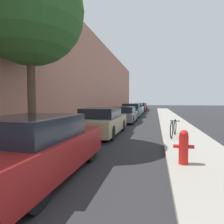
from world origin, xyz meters
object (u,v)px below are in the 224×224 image
(parked_car_teal, at_px, (131,111))
(parked_car_maroon, at_px, (140,107))
(parked_car_white, at_px, (136,109))
(fire_hydrant, at_px, (184,147))
(parked_car_black, at_px, (142,107))
(bicycle, at_px, (173,128))
(street_tree_near, at_px, (30,11))
(parked_car_grey, at_px, (124,115))
(parked_car_champagne, at_px, (102,122))
(parked_car_red, at_px, (35,148))

(parked_car_teal, bearing_deg, parked_car_maroon, 89.69)
(parked_car_white, xyz_separation_m, parked_car_maroon, (0.11, 6.13, 0.00))
(parked_car_teal, distance_m, fire_hydrant, 15.44)
(parked_car_black, bearing_deg, bicycle, -83.29)
(parked_car_maroon, xyz_separation_m, street_tree_near, (-1.94, -24.94, 4.18))
(parked_car_grey, relative_size, parked_car_maroon, 0.90)
(parked_car_champagne, xyz_separation_m, parked_car_black, (0.15, 27.06, -0.04))
(parked_car_red, relative_size, parked_car_teal, 0.96)
(parked_car_white, height_order, parked_car_maroon, parked_car_white)
(parked_car_maroon, bearing_deg, fire_hydrant, -83.25)
(parked_car_white, distance_m, parked_car_black, 11.38)
(parked_car_champagne, distance_m, parked_car_teal, 10.85)
(parked_car_grey, distance_m, fire_hydrant, 10.44)
(parked_car_champagne, bearing_deg, bicycle, -6.62)
(parked_car_teal, height_order, parked_car_maroon, parked_car_teal)
(street_tree_near, distance_m, fire_hydrant, 6.70)
(parked_car_teal, relative_size, bicycle, 2.48)
(parked_car_black, bearing_deg, street_tree_near, -93.59)
(parked_car_grey, xyz_separation_m, parked_car_teal, (-0.05, 5.15, 0.07))
(parked_car_teal, xyz_separation_m, street_tree_near, (-1.88, -13.97, 4.17))
(parked_car_red, distance_m, parked_car_maroon, 27.33)
(street_tree_near, bearing_deg, parked_car_black, 86.41)
(street_tree_near, distance_m, bicycle, 7.25)
(parked_car_champagne, xyz_separation_m, parked_car_white, (0.09, 15.69, 0.01))
(parked_car_grey, height_order, parked_car_white, parked_car_white)
(parked_car_maroon, bearing_deg, street_tree_near, -94.46)
(parked_car_maroon, height_order, bicycle, parked_car_maroon)
(parked_car_champagne, relative_size, parked_car_teal, 1.05)
(parked_car_white, relative_size, street_tree_near, 0.62)
(parked_car_champagne, height_order, fire_hydrant, parked_car_champagne)
(parked_car_grey, distance_m, parked_car_black, 21.36)
(parked_car_champagne, height_order, parked_car_grey, parked_car_champagne)
(street_tree_near, xyz_separation_m, fire_hydrant, (5.03, -1.15, -4.27))
(parked_car_teal, distance_m, parked_car_maroon, 10.97)
(parked_car_champagne, distance_m, fire_hydrant, 5.39)
(parked_car_grey, bearing_deg, bicycle, -62.39)
(parked_car_black, xyz_separation_m, fire_hydrant, (3.14, -31.34, -0.04))
(parked_car_maroon, relative_size, bicycle, 2.68)
(parked_car_white, relative_size, parked_car_black, 1.03)
(parked_car_maroon, distance_m, street_tree_near, 25.36)
(bicycle, bearing_deg, parked_car_teal, 118.92)
(parked_car_red, xyz_separation_m, parked_car_teal, (0.13, 16.35, 0.01))
(parked_car_teal, bearing_deg, parked_car_champagne, -90.74)
(parked_car_maroon, bearing_deg, parked_car_teal, -90.31)
(parked_car_champagne, bearing_deg, parked_car_red, -89.94)
(parked_car_champagne, distance_m, street_tree_near, 5.51)
(parked_car_grey, relative_size, fire_hydrant, 4.83)
(parked_car_teal, bearing_deg, parked_car_grey, -89.44)
(parked_car_red, height_order, parked_car_grey, parked_car_red)
(street_tree_near, xyz_separation_m, bicycle, (5.12, 2.73, -4.34))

